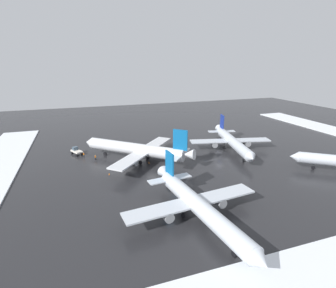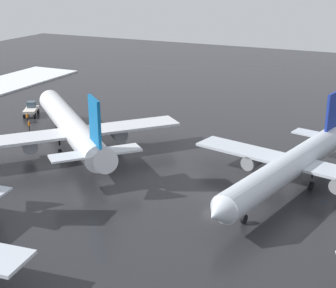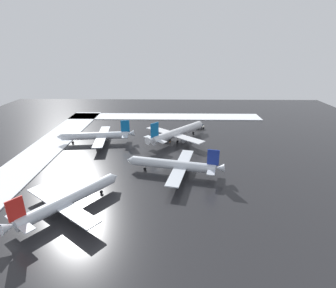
% 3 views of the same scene
% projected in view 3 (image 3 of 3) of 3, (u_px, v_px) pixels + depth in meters
% --- Properties ---
extents(ground_plane, '(240.00, 240.00, 0.00)m').
position_uv_depth(ground_plane, '(160.00, 164.00, 99.11)').
color(ground_plane, '#232326').
extents(snow_bank_far, '(152.00, 16.00, 0.35)m').
position_uv_depth(snow_bank_far, '(29.00, 162.00, 99.97)').
color(snow_bank_far, white).
rests_on(snow_bank_far, ground_plane).
extents(snow_bank_left, '(14.00, 116.00, 0.35)m').
position_uv_depth(snow_bank_left, '(165.00, 117.00, 161.49)').
color(snow_bank_left, white).
rests_on(snow_bank_left, ground_plane).
extents(airplane_distant_tail, '(31.53, 29.78, 11.58)m').
position_uv_depth(airplane_distant_tail, '(177.00, 133.00, 121.50)').
color(airplane_distant_tail, silver).
rests_on(airplane_distant_tail, ground_plane).
extents(airplane_parked_starboard, '(29.20, 25.58, 10.20)m').
position_uv_depth(airplane_parked_starboard, '(68.00, 200.00, 70.29)').
color(airplane_parked_starboard, silver).
rests_on(airplane_parked_starboard, ground_plane).
extents(airplane_parked_portside, '(28.89, 34.47, 10.33)m').
position_uv_depth(airplane_parked_portside, '(175.00, 165.00, 90.34)').
color(airplane_parked_portside, silver).
rests_on(airplane_parked_portside, ground_plane).
extents(airplane_far_rear, '(28.98, 34.82, 10.34)m').
position_uv_depth(airplane_far_rear, '(97.00, 136.00, 118.58)').
color(airplane_far_rear, silver).
rests_on(airplane_far_rear, ground_plane).
extents(pushback_tug, '(4.10, 5.09, 2.50)m').
position_uv_depth(pushback_tug, '(200.00, 126.00, 139.24)').
color(pushback_tug, silver).
rests_on(pushback_tug, ground_plane).
extents(ground_crew_near_tug, '(0.36, 0.36, 1.71)m').
position_uv_depth(ground_crew_near_tug, '(186.00, 130.00, 134.16)').
color(ground_crew_near_tug, black).
rests_on(ground_crew_near_tug, ground_plane).
extents(ground_crew_by_nose_gear, '(0.36, 0.36, 1.71)m').
position_uv_depth(ground_crew_by_nose_gear, '(193.00, 128.00, 137.28)').
color(ground_crew_by_nose_gear, black).
rests_on(ground_crew_by_nose_gear, ground_plane).
extents(traffic_cone_near_nose, '(0.36, 0.36, 0.55)m').
position_uv_depth(traffic_cone_near_nose, '(170.00, 142.00, 120.20)').
color(traffic_cone_near_nose, orange).
rests_on(traffic_cone_near_nose, ground_plane).
extents(traffic_cone_mid_line, '(0.36, 0.36, 0.55)m').
position_uv_depth(traffic_cone_mid_line, '(161.00, 133.00, 132.11)').
color(traffic_cone_mid_line, orange).
rests_on(traffic_cone_mid_line, ground_plane).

